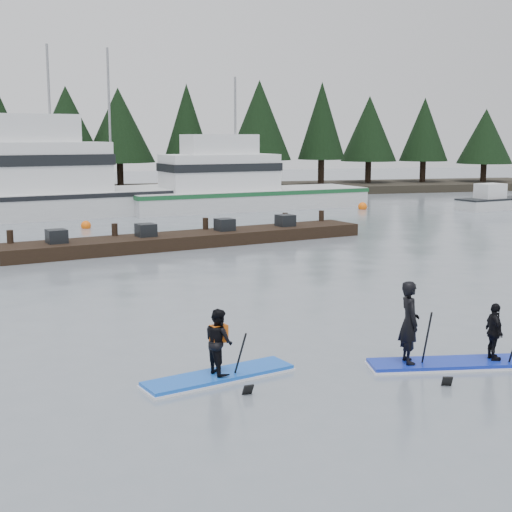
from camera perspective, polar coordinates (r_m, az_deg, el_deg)
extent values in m
plane|color=slate|center=(14.58, 6.09, -8.07)|extent=(160.00, 160.00, 0.00)
cube|color=#2D281E|center=(55.34, -9.60, 5.16)|extent=(70.00, 8.00, 0.60)
cube|color=silver|center=(41.92, -14.57, 3.39)|extent=(19.52, 9.99, 2.51)
cube|color=white|center=(41.19, -17.76, 6.78)|extent=(9.15, 5.86, 2.72)
cylinder|color=gray|center=(41.47, -16.15, 10.51)|extent=(0.14, 0.14, 7.98)
cube|color=silver|center=(44.27, -0.75, 3.98)|extent=(15.64, 7.23, 2.15)
cube|color=white|center=(43.36, -2.93, 6.71)|extent=(7.27, 4.39, 2.15)
cylinder|color=gray|center=(43.74, -1.67, 9.74)|extent=(0.14, 0.14, 6.74)
cube|color=silver|center=(46.45, 18.92, 4.01)|extent=(6.02, 3.04, 0.67)
cube|color=black|center=(29.19, -5.12, 1.35)|extent=(15.44, 6.08, 0.51)
sphere|color=#FF650C|center=(35.51, -13.44, 2.17)|extent=(0.48, 0.48, 0.48)
sphere|color=#FF650C|center=(44.20, 8.52, 3.73)|extent=(0.55, 0.55, 0.55)
cube|color=blue|center=(13.27, -2.98, -9.58)|extent=(2.95, 1.53, 0.11)
imported|color=black|center=(13.07, -3.00, -6.83)|extent=(0.62, 0.70, 1.22)
cube|color=#D85B12|center=(13.03, -3.01, -6.22)|extent=(0.35, 0.28, 0.32)
cylinder|color=black|center=(13.14, -1.55, -8.84)|extent=(0.18, 0.87, 1.48)
cube|color=#1229AE|center=(14.42, 15.10, -8.32)|extent=(3.13, 1.18, 0.11)
imported|color=black|center=(13.93, 12.17, -5.20)|extent=(0.47, 0.63, 1.59)
cylinder|color=black|center=(13.92, 13.37, -7.15)|extent=(0.31, 0.92, 1.61)
imported|color=black|center=(14.60, 18.52, -5.76)|extent=(0.37, 0.69, 1.12)
cylinder|color=black|center=(14.64, 19.68, -7.69)|extent=(0.28, 0.83, 1.45)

